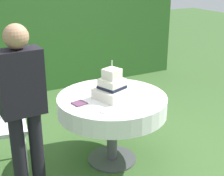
% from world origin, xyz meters
% --- Properties ---
extents(ground_plane, '(20.00, 20.00, 0.00)m').
position_xyz_m(ground_plane, '(0.00, 0.00, 0.00)').
color(ground_plane, '#3D602D').
extents(foliage_hedge, '(5.07, 0.66, 2.21)m').
position_xyz_m(foliage_hedge, '(0.00, 2.69, 1.11)').
color(foliage_hedge, '#336628').
rests_on(foliage_hedge, ground_plane).
extents(cake_table, '(1.13, 1.13, 0.75)m').
position_xyz_m(cake_table, '(0.00, 0.00, 0.65)').
color(cake_table, '#4C4C51').
rests_on(cake_table, ground_plane).
extents(wedding_cake, '(0.38, 0.38, 0.39)m').
position_xyz_m(wedding_cake, '(-0.02, -0.03, 0.86)').
color(wedding_cake, silver).
rests_on(wedding_cake, cake_table).
extents(serving_plate_near, '(0.11, 0.11, 0.01)m').
position_xyz_m(serving_plate_near, '(-0.30, 0.27, 0.76)').
color(serving_plate_near, white).
rests_on(serving_plate_near, cake_table).
extents(serving_plate_far, '(0.11, 0.11, 0.01)m').
position_xyz_m(serving_plate_far, '(-0.22, -0.31, 0.76)').
color(serving_plate_far, white).
rests_on(serving_plate_far, cake_table).
extents(napkin_stack, '(0.15, 0.15, 0.01)m').
position_xyz_m(napkin_stack, '(-0.37, -0.02, 0.76)').
color(napkin_stack, '#603856').
rests_on(napkin_stack, cake_table).
extents(garden_chair, '(0.46, 0.46, 0.89)m').
position_xyz_m(garden_chair, '(-1.00, 0.46, 0.54)').
color(garden_chair, white).
rests_on(garden_chair, ground_plane).
extents(standing_person, '(0.37, 0.21, 1.60)m').
position_xyz_m(standing_person, '(-0.94, -0.19, 0.93)').
color(standing_person, black).
rests_on(standing_person, ground_plane).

